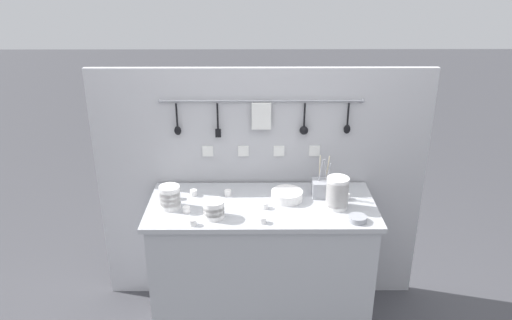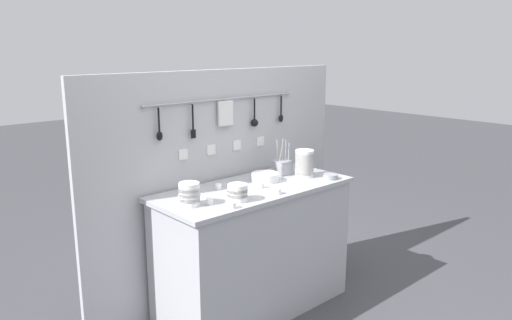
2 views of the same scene
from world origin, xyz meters
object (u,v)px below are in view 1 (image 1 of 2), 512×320
at_px(bowl_stack_tall_left, 337,193).
at_px(cup_back_left, 265,205).
at_px(cup_front_right, 186,210).
at_px(cup_by_caddy, 262,220).
at_px(cup_front_left, 177,196).
at_px(cup_edge_near, 346,196).
at_px(plate_stack, 287,195).
at_px(cup_beside_plates, 193,222).
at_px(bowl_stack_short_front, 170,197).
at_px(cutlery_caddy, 321,188).
at_px(cup_mid_row, 194,193).
at_px(steel_mixing_bowl, 357,219).
at_px(bowl_stack_nested_right, 214,209).
at_px(cup_edge_far, 228,193).

height_order(bowl_stack_tall_left, cup_back_left, bowl_stack_tall_left).
height_order(cup_front_right, cup_by_caddy, same).
bearing_deg(cup_back_left, cup_front_left, 166.85).
height_order(bowl_stack_tall_left, cup_edge_near, bowl_stack_tall_left).
xyz_separation_m(cup_front_right, cup_front_left, (-0.08, 0.18, 0.00)).
distance_m(plate_stack, cup_beside_plates, 0.63).
xyz_separation_m(bowl_stack_short_front, cup_by_caddy, (0.55, -0.18, -0.05)).
bearing_deg(cutlery_caddy, bowl_stack_tall_left, -65.13).
xyz_separation_m(cup_back_left, cup_edge_near, (0.51, 0.12, 0.00)).
xyz_separation_m(bowl_stack_tall_left, cup_mid_row, (-0.88, 0.17, -0.08)).
xyz_separation_m(plate_stack, cutlery_caddy, (0.22, 0.05, 0.02)).
relative_size(steel_mixing_bowl, cup_front_right, 2.44).
bearing_deg(cup_front_right, cutlery_caddy, 14.53).
bearing_deg(plate_stack, cup_beside_plates, -150.73).
bearing_deg(bowl_stack_nested_right, plate_stack, 26.79).
relative_size(bowl_stack_short_front, plate_stack, 0.72).
bearing_deg(cup_beside_plates, cutlery_caddy, 25.16).
xyz_separation_m(bowl_stack_short_front, cup_front_right, (0.10, -0.06, -0.05)).
bearing_deg(cup_edge_near, cup_mid_row, 176.64).
height_order(plate_stack, cutlery_caddy, cutlery_caddy).
bearing_deg(bowl_stack_tall_left, cup_edge_near, 54.81).
xyz_separation_m(plate_stack, cup_back_left, (-0.14, -0.11, -0.01)).
bearing_deg(cup_beside_plates, bowl_stack_nested_right, 37.72).
height_order(cutlery_caddy, cup_edge_near, cutlery_caddy).
distance_m(cutlery_caddy, cup_by_caddy, 0.51).
bearing_deg(bowl_stack_short_front, cup_back_left, -1.18).
xyz_separation_m(plate_stack, cup_by_caddy, (-0.16, -0.28, -0.01)).
xyz_separation_m(bowl_stack_nested_right, cup_edge_near, (0.81, 0.23, -0.03)).
bearing_deg(bowl_stack_short_front, cup_beside_plates, -53.17).
relative_size(bowl_stack_short_front, cup_back_left, 3.24).
distance_m(cutlery_caddy, cup_mid_row, 0.81).
xyz_separation_m(cup_front_left, cup_by_caddy, (0.52, -0.30, 0.00)).
height_order(steel_mixing_bowl, cup_mid_row, cup_mid_row).
distance_m(cup_mid_row, cup_front_left, 0.11).
height_order(cup_back_left, cup_edge_far, same).
xyz_separation_m(cutlery_caddy, cup_by_caddy, (-0.38, -0.34, -0.04)).
relative_size(cup_back_left, cup_by_caddy, 1.00).
bearing_deg(cup_front_left, bowl_stack_tall_left, -7.04).
height_order(cup_edge_far, cup_mid_row, same).
bearing_deg(steel_mixing_bowl, bowl_stack_nested_right, 176.39).
relative_size(cup_edge_far, cup_front_right, 1.00).
distance_m(cup_back_left, cup_front_left, 0.56).
distance_m(bowl_stack_short_front, steel_mixing_bowl, 1.11).
height_order(cup_mid_row, cup_front_left, same).
relative_size(cup_edge_far, cup_mid_row, 1.00).
xyz_separation_m(bowl_stack_tall_left, cup_by_caddy, (-0.45, -0.18, -0.08)).
height_order(bowl_stack_nested_right, cup_back_left, bowl_stack_nested_right).
xyz_separation_m(cup_edge_far, cup_mid_row, (-0.22, 0.00, 0.00)).
bearing_deg(cup_mid_row, cup_edge_far, -1.18).
bearing_deg(plate_stack, bowl_stack_nested_right, -153.21).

